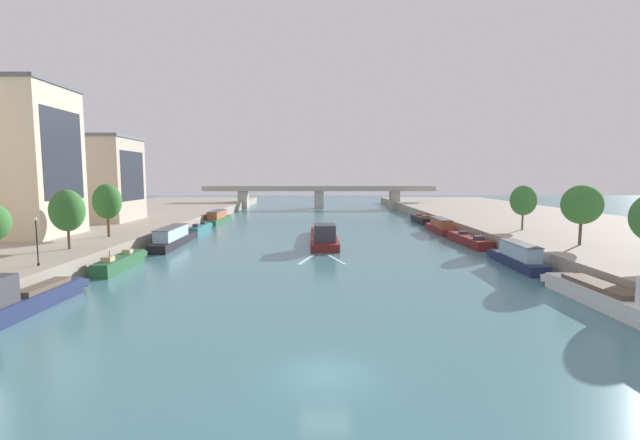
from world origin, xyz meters
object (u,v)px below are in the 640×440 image
object	(u,v)px
moored_boat_right_second	(440,226)
bridge_far	(319,194)
moored_boat_right_lone	(617,298)
moored_boat_right_downstream	(469,240)
moored_boat_left_far	(33,297)
moored_boat_left_second	(173,238)
tree_left_by_lamp	(67,211)
moored_boat_right_end	(517,257)
moored_boat_left_near	(201,228)
moored_boat_right_near	(421,219)
tree_right_third	(523,200)
lamppost_left_bank	(37,239)
tree_left_second	(107,202)
moored_boat_left_gap_after	(218,218)
tree_right_distant	(582,205)
barge_midriver	(324,236)
moored_boat_left_upstream	(121,262)

from	to	relation	value
moored_boat_right_second	bridge_far	world-z (taller)	bridge_far
moored_boat_right_lone	moored_boat_right_downstream	xyz separation A→B (m)	(0.05, 30.95, -0.34)
moored_boat_left_far	moored_boat_left_second	size ratio (longest dim) A/B	0.68
moored_boat_right_second	tree_left_by_lamp	size ratio (longest dim) A/B	2.08
bridge_far	moored_boat_right_end	bearing A→B (deg)	-76.07
moored_boat_right_downstream	moored_boat_right_end	bearing A→B (deg)	-90.40
moored_boat_left_near	moored_boat_right_near	distance (m)	44.88
tree_right_third	lamppost_left_bank	bearing A→B (deg)	-155.34
moored_boat_right_end	moored_boat_right_second	bearing A→B (deg)	90.49
moored_boat_left_far	tree_left_second	xyz separation A→B (m)	(-6.07, 24.32, 5.56)
moored_boat_left_far	moored_boat_left_near	size ratio (longest dim) A/B	1.02
moored_boat_left_far	moored_boat_left_near	xyz separation A→B (m)	(0.22, 44.69, -0.33)
tree_right_third	bridge_far	world-z (taller)	tree_right_third
moored_boat_right_near	moored_boat_left_gap_after	bearing A→B (deg)	179.60
moored_boat_left_gap_after	bridge_far	bearing A→B (deg)	62.44
moored_boat_right_end	tree_right_distant	world-z (taller)	tree_right_distant
tree_left_second	tree_right_third	distance (m)	56.99
moored_boat_right_lone	tree_left_second	distance (m)	54.88
moored_boat_right_second	moored_boat_left_far	bearing A→B (deg)	-133.90
moored_boat_right_downstream	moored_boat_right_second	distance (m)	13.51
moored_boat_left_near	tree_right_distant	world-z (taller)	tree_right_distant
moored_boat_right_downstream	tree_right_third	size ratio (longest dim) A/B	1.94
moored_boat_right_lone	moored_boat_right_end	bearing A→B (deg)	90.22
tree_left_by_lamp	moored_boat_right_lone	bearing A→B (deg)	-17.81
moored_boat_right_near	bridge_far	size ratio (longest dim) A/B	0.16
moored_boat_left_near	lamppost_left_bank	bearing A→B (deg)	-95.63
moored_boat_right_lone	tree_left_by_lamp	bearing A→B (deg)	162.19
moored_boat_left_gap_after	tree_left_by_lamp	xyz separation A→B (m)	(-5.65, -44.74, 5.05)
moored_boat_left_near	moored_boat_right_second	world-z (taller)	moored_boat_right_second
tree_left_by_lamp	lamppost_left_bank	xyz separation A→B (m)	(2.22, -8.64, -1.81)
moored_boat_left_gap_after	moored_boat_right_near	world-z (taller)	moored_boat_left_gap_after
tree_right_distant	lamppost_left_bank	distance (m)	55.29
barge_midriver	moored_boat_right_near	distance (m)	34.03
tree_right_distant	moored_boat_left_upstream	bearing A→B (deg)	-176.65
moored_boat_left_gap_after	barge_midriver	bearing A→B (deg)	-51.15
moored_boat_right_second	lamppost_left_bank	size ratio (longest dim) A/B	3.14
moored_boat_left_gap_after	tree_left_second	world-z (taller)	tree_left_second
moored_boat_left_upstream	moored_boat_right_lone	bearing A→B (deg)	-19.34
bridge_far	moored_boat_right_downstream	bearing A→B (deg)	-73.10
moored_boat_left_second	moored_boat_right_downstream	xyz separation A→B (m)	(42.11, 0.94, -0.50)
moored_boat_left_near	tree_right_distant	size ratio (longest dim) A/B	1.52
moored_boat_left_upstream	moored_boat_left_gap_after	distance (m)	45.30
moored_boat_right_second	moored_boat_right_near	bearing A→B (deg)	88.46
moored_boat_right_second	moored_boat_left_upstream	bearing A→B (deg)	-145.14
moored_boat_right_second	moored_boat_left_near	bearing A→B (deg)	178.87
moored_boat_left_far	bridge_far	distance (m)	102.89
moored_boat_left_second	moored_boat_right_lone	bearing A→B (deg)	-35.51
moored_boat_right_end	tree_right_distant	xyz separation A→B (m)	(8.10, 2.34, 5.49)
barge_midriver	tree_right_third	distance (m)	29.32
barge_midriver	moored_boat_left_second	xyz separation A→B (m)	(-21.26, -3.11, 0.20)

